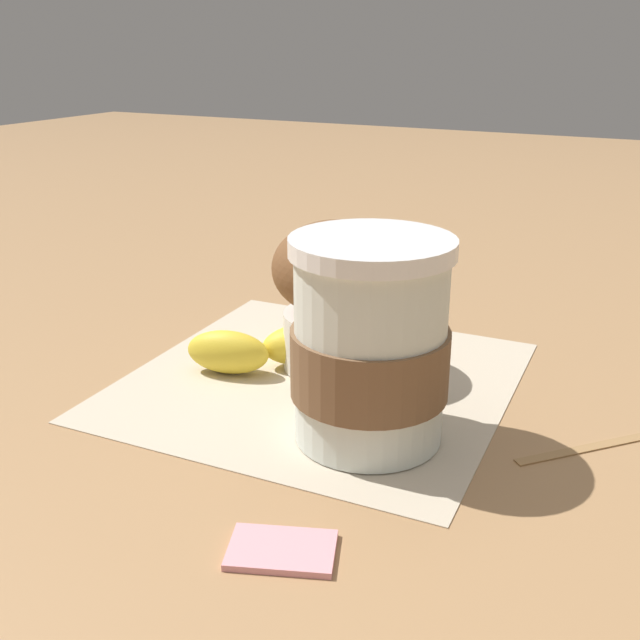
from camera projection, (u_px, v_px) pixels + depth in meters
The scene contains 7 objects.
ground_plane at pixel (320, 380), 0.53m from camera, with size 3.00×3.00×0.00m, color #A87C51.
paper_napkin at pixel (320, 379), 0.52m from camera, with size 0.26×0.26×0.00m, color beige.
coffee_cup at pixel (370, 346), 0.43m from camera, with size 0.09×0.09×0.12m.
muffin at pixel (330, 290), 0.53m from camera, with size 0.09×0.09×0.11m.
banana at pixel (304, 339), 0.55m from camera, with size 0.12×0.15×0.03m.
sugar_packet at pixel (282, 547), 0.35m from camera, with size 0.05×0.03×0.01m, color pink.
wooden_stirrer at pixel (597, 445), 0.44m from camera, with size 0.11×0.01×0.00m, color #9E7547.
Camera 1 is at (-0.21, 0.43, 0.23)m, focal length 42.00 mm.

